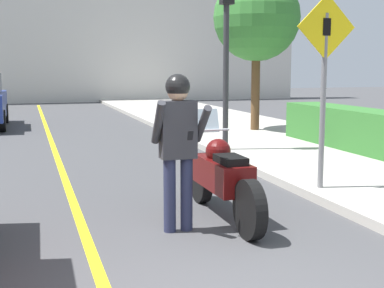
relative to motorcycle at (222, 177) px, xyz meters
name	(u,v)px	position (x,y,z in m)	size (l,w,h in m)	color
road_center_line	(63,174)	(-1.71, 3.44, -0.51)	(0.12, 36.00, 0.01)	yellow
building_backdrop	(46,23)	(-1.11, 23.44, 3.65)	(28.00, 1.20, 8.34)	beige
motorcycle	(222,177)	(0.00, 0.00, 0.00)	(0.62, 2.37, 1.32)	black
person_biker	(178,135)	(-0.66, -0.35, 0.60)	(0.59, 0.49, 1.80)	#282D4C
crossing_sign	(324,73)	(1.78, 0.65, 1.27)	(0.91, 0.08, 2.75)	slate
traffic_light	(227,24)	(1.75, 4.49, 2.24)	(0.26, 0.30, 3.78)	#2D2D30
hedge_row	(373,132)	(4.49, 3.18, 0.04)	(0.90, 5.96, 0.86)	#33702D
street_tree	(257,18)	(3.84, 7.66, 2.68)	(2.38, 2.38, 4.28)	brown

